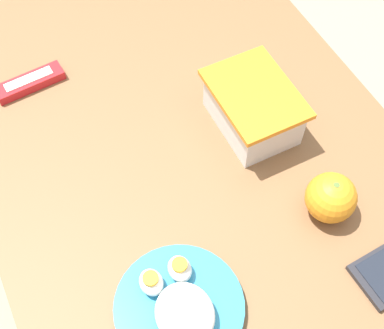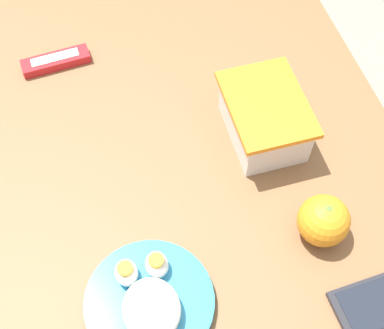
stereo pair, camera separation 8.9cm
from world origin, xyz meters
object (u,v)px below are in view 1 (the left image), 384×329
object	(u,v)px
orange_fruit	(331,198)
rice_plate	(180,306)
candy_bar	(30,82)
food_container	(253,110)

from	to	relation	value
orange_fruit	rice_plate	size ratio (longest dim) A/B	0.43
orange_fruit	rice_plate	xyz separation A→B (m)	(0.04, -0.29, -0.02)
orange_fruit	candy_bar	xyz separation A→B (m)	(-0.47, -0.35, -0.03)
food_container	orange_fruit	distance (m)	0.21
food_container	rice_plate	xyz separation A→B (m)	(0.25, -0.26, -0.02)
rice_plate	food_container	bearing A→B (deg)	133.48
food_container	rice_plate	world-z (taller)	food_container
candy_bar	food_container	bearing A→B (deg)	51.32
rice_plate	candy_bar	world-z (taller)	rice_plate
food_container	candy_bar	xyz separation A→B (m)	(-0.26, -0.33, -0.03)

